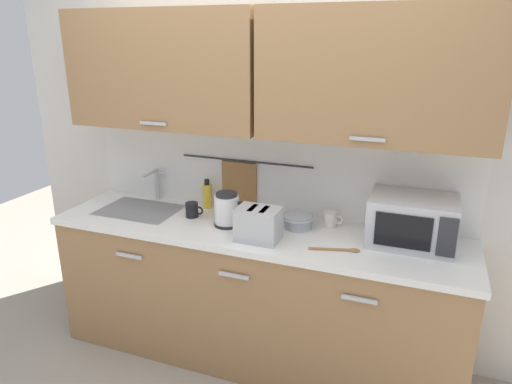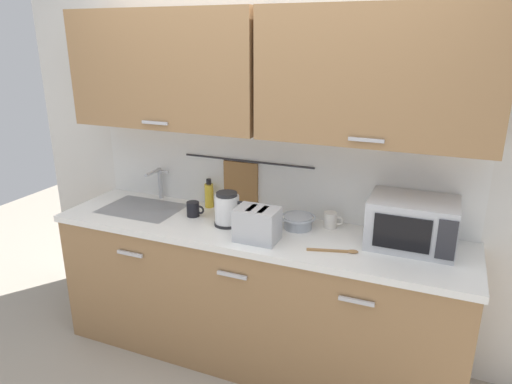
# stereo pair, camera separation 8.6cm
# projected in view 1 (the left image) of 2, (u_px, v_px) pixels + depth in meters

# --- Properties ---
(ground) EXTENTS (8.00, 8.00, 0.00)m
(ground) POSITION_uv_depth(u_px,v_px,m) (236.00, 383.00, 2.81)
(ground) COLOR #9E9384
(counter_unit) EXTENTS (2.53, 0.64, 0.90)m
(counter_unit) POSITION_uv_depth(u_px,v_px,m) (253.00, 293.00, 2.93)
(counter_unit) COLOR #997047
(counter_unit) RESTS_ON ground
(back_wall_assembly) EXTENTS (3.70, 0.41, 2.50)m
(back_wall_assembly) POSITION_uv_depth(u_px,v_px,m) (268.00, 119.00, 2.79)
(back_wall_assembly) COLOR silver
(back_wall_assembly) RESTS_ON ground
(sink_faucet) EXTENTS (0.09, 0.17, 0.22)m
(sink_faucet) POSITION_uv_depth(u_px,v_px,m) (155.00, 180.00, 3.22)
(sink_faucet) COLOR #B2B5BA
(sink_faucet) RESTS_ON counter_unit
(microwave) EXTENTS (0.46, 0.35, 0.27)m
(microwave) POSITION_uv_depth(u_px,v_px,m) (412.00, 221.00, 2.54)
(microwave) COLOR silver
(microwave) RESTS_ON counter_unit
(electric_kettle) EXTENTS (0.23, 0.16, 0.21)m
(electric_kettle) POSITION_uv_depth(u_px,v_px,m) (227.00, 210.00, 2.80)
(electric_kettle) COLOR black
(electric_kettle) RESTS_ON counter_unit
(dish_soap_bottle) EXTENTS (0.06, 0.06, 0.20)m
(dish_soap_bottle) POSITION_uv_depth(u_px,v_px,m) (207.00, 195.00, 3.10)
(dish_soap_bottle) COLOR yellow
(dish_soap_bottle) RESTS_ON counter_unit
(mug_near_sink) EXTENTS (0.12, 0.08, 0.09)m
(mug_near_sink) POSITION_uv_depth(u_px,v_px,m) (192.00, 210.00, 2.95)
(mug_near_sink) COLOR black
(mug_near_sink) RESTS_ON counter_unit
(mixing_bowl) EXTENTS (0.21, 0.21, 0.08)m
(mixing_bowl) POSITION_uv_depth(u_px,v_px,m) (298.00, 220.00, 2.78)
(mixing_bowl) COLOR #A5ADB7
(mixing_bowl) RESTS_ON counter_unit
(toaster) EXTENTS (0.26, 0.17, 0.19)m
(toaster) POSITION_uv_depth(u_px,v_px,m) (258.00, 224.00, 2.60)
(toaster) COLOR #B7BABF
(toaster) RESTS_ON counter_unit
(mug_by_kettle) EXTENTS (0.12, 0.08, 0.09)m
(mug_by_kettle) POSITION_uv_depth(u_px,v_px,m) (330.00, 219.00, 2.80)
(mug_by_kettle) COLOR silver
(mug_by_kettle) RESTS_ON counter_unit
(wooden_spoon) EXTENTS (0.27, 0.10, 0.01)m
(wooden_spoon) POSITION_uv_depth(u_px,v_px,m) (340.00, 250.00, 2.49)
(wooden_spoon) COLOR #9E7042
(wooden_spoon) RESTS_ON counter_unit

